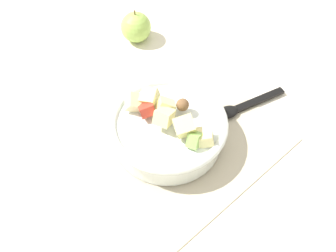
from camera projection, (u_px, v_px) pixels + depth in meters
name	position (u px, v px, depth m)	size (l,w,h in m)	color
ground_plane	(167.00, 146.00, 0.86)	(2.40, 2.40, 0.00)	silver
placemat	(167.00, 146.00, 0.85)	(0.48, 0.38, 0.01)	#BCB299
salad_bowl	(168.00, 128.00, 0.83)	(0.26, 0.26, 0.12)	white
serving_spoon	(240.00, 107.00, 0.91)	(0.19, 0.07, 0.01)	black
whole_apple	(136.00, 27.00, 1.04)	(0.08, 0.08, 0.09)	#9EC656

